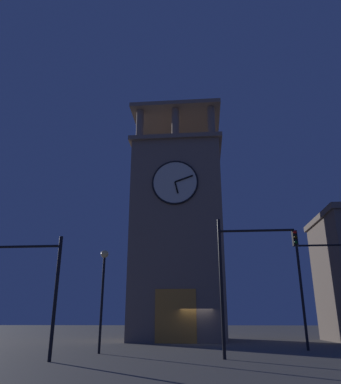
% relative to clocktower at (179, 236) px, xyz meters
% --- Properties ---
extents(ground_plane, '(200.00, 200.00, 0.00)m').
position_rel_clocktower_xyz_m(ground_plane, '(-1.63, 3.99, -9.19)').
color(ground_plane, '#56544F').
extents(clocktower, '(8.51, 9.51, 23.30)m').
position_rel_clocktower_xyz_m(clocktower, '(0.00, 0.00, 0.00)').
color(clocktower, gray).
rests_on(clocktower, ground_plane).
extents(traffic_signal_near, '(4.54, 0.41, 5.41)m').
position_rel_clocktower_xyz_m(traffic_signal_near, '(5.92, 17.75, -5.52)').
color(traffic_signal_near, black).
rests_on(traffic_signal_near, ground_plane).
extents(traffic_signal_mid, '(3.86, 0.41, 6.51)m').
position_rel_clocktower_xyz_m(traffic_signal_mid, '(-4.24, 16.06, -4.96)').
color(traffic_signal_mid, black).
rests_on(traffic_signal_mid, ground_plane).
extents(traffic_signal_far, '(4.03, 0.41, 6.85)m').
position_rel_clocktower_xyz_m(traffic_signal_far, '(-9.36, 10.44, -4.77)').
color(traffic_signal_far, black).
rests_on(traffic_signal_far, ground_plane).
extents(street_lamp, '(0.44, 0.44, 5.48)m').
position_rel_clocktower_xyz_m(street_lamp, '(3.38, 13.61, -5.41)').
color(street_lamp, black).
rests_on(street_lamp, ground_plane).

